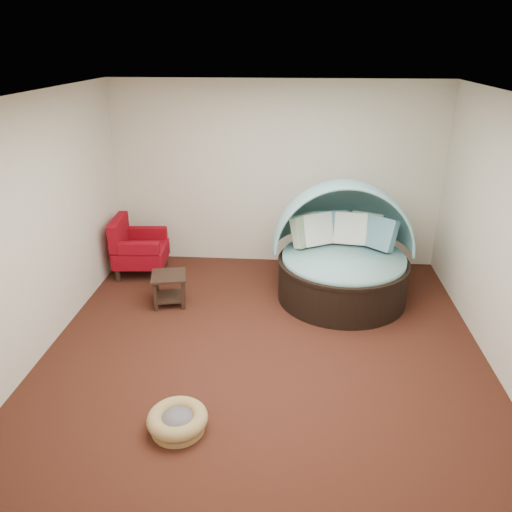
# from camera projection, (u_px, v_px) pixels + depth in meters

# --- Properties ---
(floor) EXTENTS (5.00, 5.00, 0.00)m
(floor) POSITION_uv_depth(u_px,v_px,m) (265.00, 345.00, 5.85)
(floor) COLOR #401B12
(floor) RESTS_ON ground
(wall_back) EXTENTS (5.00, 0.00, 5.00)m
(wall_back) POSITION_uv_depth(u_px,v_px,m) (276.00, 175.00, 7.58)
(wall_back) COLOR beige
(wall_back) RESTS_ON floor
(wall_front) EXTENTS (5.00, 0.00, 5.00)m
(wall_front) POSITION_uv_depth(u_px,v_px,m) (241.00, 380.00, 3.00)
(wall_front) COLOR beige
(wall_front) RESTS_ON floor
(wall_left) EXTENTS (0.00, 5.00, 5.00)m
(wall_left) POSITION_uv_depth(u_px,v_px,m) (39.00, 227.00, 5.47)
(wall_left) COLOR beige
(wall_left) RESTS_ON floor
(wall_right) EXTENTS (0.00, 5.00, 5.00)m
(wall_right) POSITION_uv_depth(u_px,v_px,m) (509.00, 240.00, 5.11)
(wall_right) COLOR beige
(wall_right) RESTS_ON floor
(ceiling) EXTENTS (5.00, 5.00, 0.00)m
(ceiling) POSITION_uv_depth(u_px,v_px,m) (267.00, 96.00, 4.74)
(ceiling) COLOR white
(ceiling) RESTS_ON wall_back
(canopy_daybed) EXTENTS (1.93, 1.81, 1.61)m
(canopy_daybed) POSITION_uv_depth(u_px,v_px,m) (343.00, 245.00, 6.73)
(canopy_daybed) COLOR black
(canopy_daybed) RESTS_ON floor
(pet_basket) EXTENTS (0.62, 0.62, 0.19)m
(pet_basket) POSITION_uv_depth(u_px,v_px,m) (178.00, 421.00, 4.54)
(pet_basket) COLOR olive
(pet_basket) RESTS_ON floor
(red_armchair) EXTENTS (0.81, 0.81, 0.88)m
(red_armchair) POSITION_uv_depth(u_px,v_px,m) (137.00, 248.00, 7.53)
(red_armchair) COLOR black
(red_armchair) RESTS_ON floor
(side_table) EXTENTS (0.53, 0.53, 0.43)m
(side_table) POSITION_uv_depth(u_px,v_px,m) (169.00, 285.00, 6.67)
(side_table) COLOR black
(side_table) RESTS_ON floor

